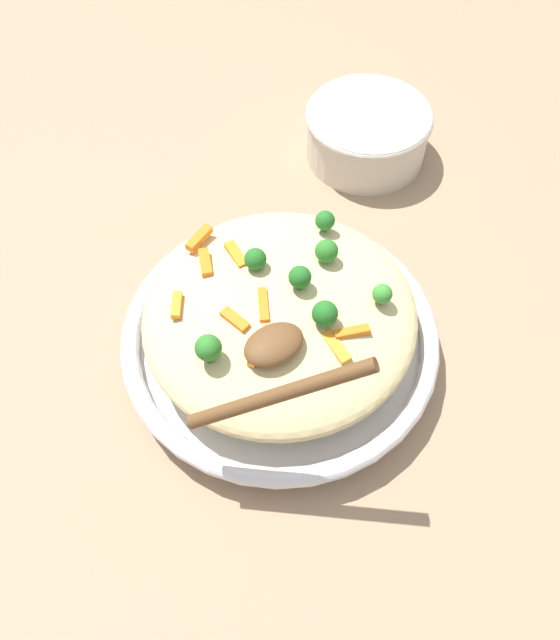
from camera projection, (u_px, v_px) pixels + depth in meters
name	position (u px, v px, depth m)	size (l,w,h in m)	color
ground_plane	(280.00, 351.00, 0.68)	(2.40, 2.40, 0.00)	#9E7F60
serving_bowl	(280.00, 339.00, 0.66)	(0.32, 0.32, 0.04)	silver
pasta_mound	(280.00, 315.00, 0.62)	(0.27, 0.26, 0.06)	#DBC689
carrot_piece_0	(236.00, 255.00, 0.63)	(0.03, 0.01, 0.01)	orange
carrot_piece_1	(336.00, 347.00, 0.57)	(0.04, 0.01, 0.01)	orange
carrot_piece_2	(199.00, 238.00, 0.64)	(0.03, 0.01, 0.01)	orange
carrot_piece_3	(266.00, 308.00, 0.59)	(0.04, 0.01, 0.01)	orange
carrot_piece_4	(352.00, 332.00, 0.58)	(0.03, 0.01, 0.01)	orange
carrot_piece_5	(236.00, 321.00, 0.58)	(0.03, 0.01, 0.01)	orange
carrot_piece_6	(260.00, 345.00, 0.57)	(0.04, 0.01, 0.01)	orange
carrot_piece_7	(177.00, 305.00, 0.60)	(0.03, 0.01, 0.01)	orange
carrot_piece_8	(205.00, 263.00, 0.63)	(0.03, 0.01, 0.01)	orange
broccoli_floret_0	(382.00, 294.00, 0.60)	(0.02, 0.02, 0.02)	#377928
broccoli_floret_1	(326.00, 251.00, 0.62)	(0.02, 0.02, 0.03)	#296820
broccoli_floret_2	(325.00, 314.00, 0.57)	(0.02, 0.02, 0.03)	#205B1C
broccoli_floret_3	(299.00, 277.00, 0.59)	(0.02, 0.02, 0.03)	#205B1C
broccoli_floret_4	(256.00, 259.00, 0.61)	(0.02, 0.02, 0.02)	#205B1C
broccoli_floret_5	(208.00, 348.00, 0.56)	(0.02, 0.02, 0.03)	#296820
broccoli_floret_6	(325.00, 221.00, 0.65)	(0.02, 0.02, 0.02)	#205B1C
serving_spoon	(275.00, 361.00, 0.54)	(0.13, 0.12, 0.09)	brown
companion_bowl	(367.00, 131.00, 0.82)	(0.16, 0.16, 0.07)	beige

